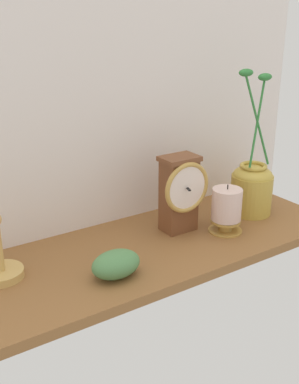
% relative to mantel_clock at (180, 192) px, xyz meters
% --- Properties ---
extents(ground_plane, '(1.00, 0.36, 0.02)m').
position_rel_mantel_clock_xyz_m(ground_plane, '(-0.10, -0.03, -0.12)').
color(ground_plane, brown).
extents(back_wall, '(1.20, 0.02, 0.65)m').
position_rel_mantel_clock_xyz_m(back_wall, '(-0.10, 0.16, 0.22)').
color(back_wall, silver).
rests_on(back_wall, ground_plane).
extents(mantel_clock, '(0.13, 0.09, 0.20)m').
position_rel_mantel_clock_xyz_m(mantel_clock, '(0.00, 0.00, 0.00)').
color(mantel_clock, brown).
rests_on(mantel_clock, ground_plane).
extents(brass_vase_jar, '(0.12, 0.12, 0.40)m').
position_rel_mantel_clock_xyz_m(brass_vase_jar, '(0.24, -0.02, -0.02)').
color(brass_vase_jar, gold).
rests_on(brass_vase_jar, ground_plane).
extents(pillar_candle_front, '(0.09, 0.09, 0.13)m').
position_rel_mantel_clock_xyz_m(pillar_candle_front, '(0.10, -0.07, -0.04)').
color(pillar_candle_front, '#B88B3E').
rests_on(pillar_candle_front, ground_plane).
extents(ivy_sprig, '(0.11, 0.08, 0.06)m').
position_rel_mantel_clock_xyz_m(ivy_sprig, '(-0.25, -0.11, -0.08)').
color(ivy_sprig, '#50844C').
rests_on(ivy_sprig, ground_plane).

